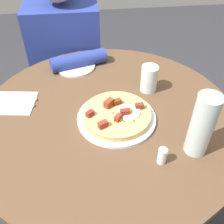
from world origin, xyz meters
name	(u,v)px	position (x,y,z in m)	size (l,w,h in m)	color
ground_plane	(109,209)	(0.00, 0.00, 0.00)	(6.00, 6.00, 0.00)	#2D2D33
dining_table	(108,144)	(0.00, 0.00, 0.56)	(0.99, 0.99, 0.74)	brown
person_seated	(69,76)	(-0.17, 0.61, 0.51)	(0.40, 0.48, 1.14)	#2D2D33
pizza_plate	(117,118)	(0.03, -0.04, 0.75)	(0.29, 0.29, 0.01)	white
breakfast_pizza	(117,114)	(0.03, -0.04, 0.76)	(0.25, 0.25, 0.05)	tan
bread_plate	(76,66)	(-0.11, 0.34, 0.74)	(0.18, 0.18, 0.01)	white
napkin	(13,103)	(-0.36, 0.10, 0.74)	(0.17, 0.14, 0.00)	white
fork	(14,99)	(-0.36, 0.12, 0.75)	(0.18, 0.01, 0.01)	silver
knife	(11,105)	(-0.37, 0.08, 0.75)	(0.18, 0.01, 0.01)	silver
water_glass	(149,79)	(0.18, 0.12, 0.79)	(0.07, 0.07, 0.11)	silver
water_bottle	(202,125)	(0.26, -0.21, 0.85)	(0.07, 0.07, 0.22)	silver
salt_shaker	(162,156)	(0.14, -0.25, 0.77)	(0.03, 0.03, 0.06)	white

